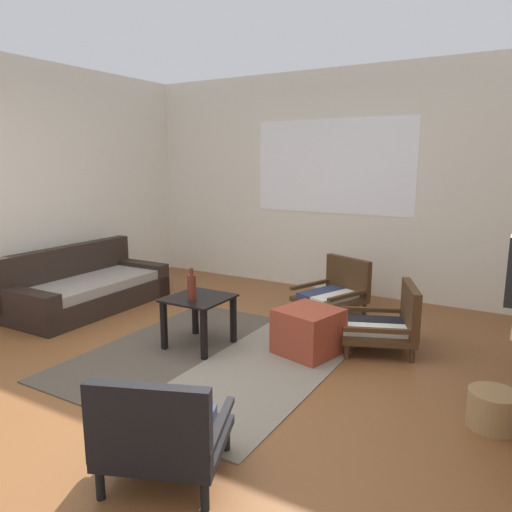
{
  "coord_description": "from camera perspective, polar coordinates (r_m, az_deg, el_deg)",
  "views": [
    {
      "loc": [
        2.21,
        -2.6,
        1.62
      ],
      "look_at": [
        0.05,
        1.07,
        0.77
      ],
      "focal_mm": 33.73,
      "sensor_mm": 36.0,
      "label": 1
    }
  ],
  "objects": [
    {
      "name": "armchair_by_window",
      "position": [
        5.26,
        9.39,
        -4.04
      ],
      "size": [
        0.78,
        0.8,
        0.58
      ],
      "color": "#472D19",
      "rests_on": "ground"
    },
    {
      "name": "area_rug",
      "position": [
        4.14,
        -5.13,
        -11.76
      ],
      "size": [
        1.95,
        2.26,
        0.01
      ],
      "color": "#4C4238",
      "rests_on": "ground"
    },
    {
      "name": "couch",
      "position": [
        5.69,
        -19.4,
        -3.73
      ],
      "size": [
        0.83,
        1.75,
        0.68
      ],
      "color": "black",
      "rests_on": "ground"
    },
    {
      "name": "ground_plane",
      "position": [
        3.78,
        -9.21,
        -14.3
      ],
      "size": [
        7.8,
        7.8,
        0.0
      ],
      "primitive_type": "plane",
      "color": "brown"
    },
    {
      "name": "ottoman_orange",
      "position": [
        4.15,
        6.24,
        -8.89
      ],
      "size": [
        0.57,
        0.57,
        0.39
      ],
      "primitive_type": "cube",
      "rotation": [
        0.0,
        0.0,
        -0.25
      ],
      "color": "#993D28",
      "rests_on": "ground"
    },
    {
      "name": "armchair_striped_foreground",
      "position": [
        2.61,
        -11.18,
        -19.93
      ],
      "size": [
        0.77,
        0.75,
        0.62
      ],
      "color": "black",
      "rests_on": "ground"
    },
    {
      "name": "far_wall_with_window",
      "position": [
        6.08,
        9.22,
        8.57
      ],
      "size": [
        5.6,
        0.13,
        2.7
      ],
      "color": "silver",
      "rests_on": "ground"
    },
    {
      "name": "coffee_table",
      "position": [
        4.25,
        -6.78,
        -6.2
      ],
      "size": [
        0.51,
        0.52,
        0.45
      ],
      "color": "black",
      "rests_on": "ground"
    },
    {
      "name": "armchair_corner",
      "position": [
        4.35,
        15.27,
        -7.61
      ],
      "size": [
        0.79,
        0.79,
        0.58
      ],
      "color": "#472D19",
      "rests_on": "ground"
    },
    {
      "name": "glass_bottle",
      "position": [
        4.11,
        -7.63,
        -3.63
      ],
      "size": [
        0.07,
        0.07,
        0.28
      ],
      "color": "#5B2319",
      "rests_on": "coffee_table"
    },
    {
      "name": "wicker_basket",
      "position": [
        3.43,
        26.26,
        -15.99
      ],
      "size": [
        0.3,
        0.3,
        0.23
      ],
      "primitive_type": "cylinder",
      "color": "#9E7A4C",
      "rests_on": "ground"
    }
  ]
}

